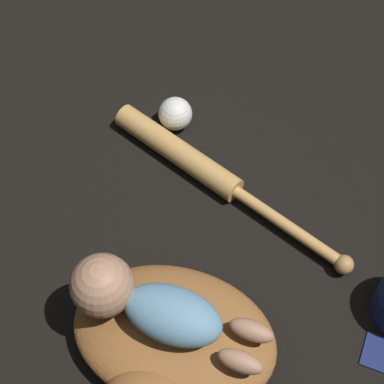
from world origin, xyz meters
name	(u,v)px	position (x,y,z in m)	size (l,w,h in m)	color
ground_plane	(165,321)	(0.00, 0.00, 0.00)	(6.00, 6.00, 0.00)	black
baseball_glove	(170,345)	(-0.04, 0.06, 0.05)	(0.40, 0.35, 0.10)	#935B2D
baby_figure	(145,303)	(0.01, 0.04, 0.14)	(0.36, 0.12, 0.11)	#6693B2
baseball_bat	(199,166)	(0.08, -0.34, 0.03)	(0.60, 0.22, 0.05)	tan
baseball	(175,114)	(0.18, -0.45, 0.04)	(0.08, 0.08, 0.08)	white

